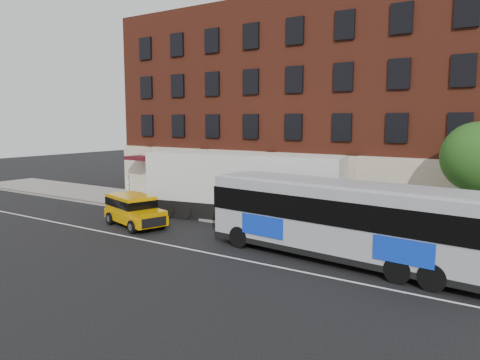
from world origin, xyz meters
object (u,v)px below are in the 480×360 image
Objects in this scene: sign_pole at (129,189)px; yellow_suv at (133,209)px; street_tree at (478,160)px; shipping_container at (242,188)px; city_bus at (343,218)px.

sign_pole is 5.60m from yellow_suv.
shipping_container is (-13.16, -1.91, -2.29)m from street_tree.
shipping_container is (-8.63, 4.67, 0.11)m from city_bus.
shipping_container is (4.60, 5.02, 1.04)m from yellow_suv.
sign_pole is at bearing 169.49° from city_bus.
city_bus is at bearing 1.49° from yellow_suv.
sign_pole is 0.40× the size of street_tree.
sign_pole is 0.19× the size of shipping_container.
street_tree is 19.36m from yellow_suv.
city_bus is (-4.54, -6.58, -2.39)m from street_tree.
shipping_container is at bearing 47.47° from yellow_suv.
sign_pole is 0.18× the size of city_bus.
city_bus is 9.81m from shipping_container.
street_tree is at bearing 21.31° from yellow_suv.
sign_pole reaches higher than yellow_suv.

